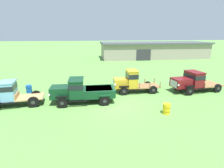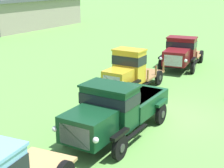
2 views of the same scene
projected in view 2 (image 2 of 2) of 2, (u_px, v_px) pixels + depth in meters
name	position (u px, v px, depth m)	size (l,w,h in m)	color
ground_plane	(165.00, 117.00, 15.03)	(240.00, 240.00, 0.00)	#5B9342
vintage_truck_second_in_line	(115.00, 109.00, 13.02)	(5.57, 2.39, 2.14)	black
vintage_truck_midrow_center	(128.00, 71.00, 18.02)	(4.77, 1.93, 2.33)	black
vintage_truck_far_side	(180.00, 53.00, 22.93)	(5.69, 2.84, 2.12)	black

